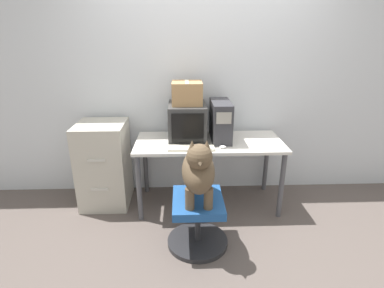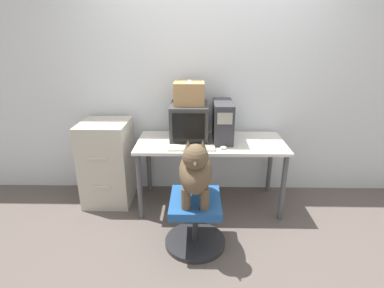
{
  "view_description": "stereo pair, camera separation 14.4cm",
  "coord_description": "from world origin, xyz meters",
  "px_view_note": "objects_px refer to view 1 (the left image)",
  "views": [
    {
      "loc": [
        -0.28,
        -2.54,
        1.75
      ],
      "look_at": [
        -0.19,
        0.04,
        0.8
      ],
      "focal_mm": 28.0,
      "sensor_mm": 36.0,
      "label": 1
    },
    {
      "loc": [
        -0.14,
        -2.54,
        1.75
      ],
      "look_at": [
        -0.19,
        0.04,
        0.8
      ],
      "focal_mm": 28.0,
      "sensor_mm": 36.0,
      "label": 2
    }
  ],
  "objects_px": {
    "pc_tower": "(220,121)",
    "dog": "(198,169)",
    "filing_cabinet": "(104,164)",
    "keyboard": "(191,148)",
    "crt_monitor": "(187,122)",
    "cardboard_box": "(187,93)",
    "office_chair": "(198,220)"
  },
  "relations": [
    {
      "from": "pc_tower",
      "to": "office_chair",
      "type": "xyz_separation_m",
      "value": [
        -0.27,
        -0.74,
        -0.68
      ]
    },
    {
      "from": "dog",
      "to": "cardboard_box",
      "type": "height_order",
      "value": "cardboard_box"
    },
    {
      "from": "dog",
      "to": "cardboard_box",
      "type": "bearing_deg",
      "value": 95.02
    },
    {
      "from": "keyboard",
      "to": "dog",
      "type": "height_order",
      "value": "dog"
    },
    {
      "from": "filing_cabinet",
      "to": "dog",
      "type": "bearing_deg",
      "value": -39.56
    },
    {
      "from": "crt_monitor",
      "to": "cardboard_box",
      "type": "bearing_deg",
      "value": 90.0
    },
    {
      "from": "filing_cabinet",
      "to": "keyboard",
      "type": "bearing_deg",
      "value": -17.95
    },
    {
      "from": "crt_monitor",
      "to": "pc_tower",
      "type": "relative_size",
      "value": 1.0
    },
    {
      "from": "office_chair",
      "to": "cardboard_box",
      "type": "bearing_deg",
      "value": 95.28
    },
    {
      "from": "crt_monitor",
      "to": "dog",
      "type": "xyz_separation_m",
      "value": [
        0.07,
        -0.81,
        -0.17
      ]
    },
    {
      "from": "filing_cabinet",
      "to": "cardboard_box",
      "type": "distance_m",
      "value": 1.16
    },
    {
      "from": "pc_tower",
      "to": "cardboard_box",
      "type": "distance_m",
      "value": 0.44
    },
    {
      "from": "office_chair",
      "to": "filing_cabinet",
      "type": "bearing_deg",
      "value": 141.91
    },
    {
      "from": "pc_tower",
      "to": "filing_cabinet",
      "type": "height_order",
      "value": "pc_tower"
    },
    {
      "from": "pc_tower",
      "to": "filing_cabinet",
      "type": "bearing_deg",
      "value": 179.44
    },
    {
      "from": "dog",
      "to": "filing_cabinet",
      "type": "bearing_deg",
      "value": 140.44
    },
    {
      "from": "dog",
      "to": "cardboard_box",
      "type": "distance_m",
      "value": 0.94
    },
    {
      "from": "keyboard",
      "to": "dog",
      "type": "distance_m",
      "value": 0.5
    },
    {
      "from": "dog",
      "to": "pc_tower",
      "type": "bearing_deg",
      "value": 70.95
    },
    {
      "from": "pc_tower",
      "to": "dog",
      "type": "relative_size",
      "value": 0.82
    },
    {
      "from": "dog",
      "to": "filing_cabinet",
      "type": "relative_size",
      "value": 0.64
    },
    {
      "from": "pc_tower",
      "to": "keyboard",
      "type": "distance_m",
      "value": 0.46
    },
    {
      "from": "office_chair",
      "to": "filing_cabinet",
      "type": "xyz_separation_m",
      "value": [
        -0.96,
        0.75,
        0.21
      ]
    },
    {
      "from": "pc_tower",
      "to": "cardboard_box",
      "type": "xyz_separation_m",
      "value": [
        -0.34,
        0.03,
        0.28
      ]
    },
    {
      "from": "office_chair",
      "to": "crt_monitor",
      "type": "bearing_deg",
      "value": 95.31
    },
    {
      "from": "filing_cabinet",
      "to": "crt_monitor",
      "type": "bearing_deg",
      "value": 1.16
    },
    {
      "from": "office_chair",
      "to": "dog",
      "type": "xyz_separation_m",
      "value": [
        -0.0,
        -0.04,
        0.5
      ]
    },
    {
      "from": "cardboard_box",
      "to": "dog",
      "type": "bearing_deg",
      "value": -84.98
    },
    {
      "from": "keyboard",
      "to": "office_chair",
      "type": "bearing_deg",
      "value": -84.76
    },
    {
      "from": "keyboard",
      "to": "office_chair",
      "type": "height_order",
      "value": "keyboard"
    },
    {
      "from": "crt_monitor",
      "to": "filing_cabinet",
      "type": "distance_m",
      "value": 1.0
    },
    {
      "from": "pc_tower",
      "to": "cardboard_box",
      "type": "bearing_deg",
      "value": 174.31
    }
  ]
}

